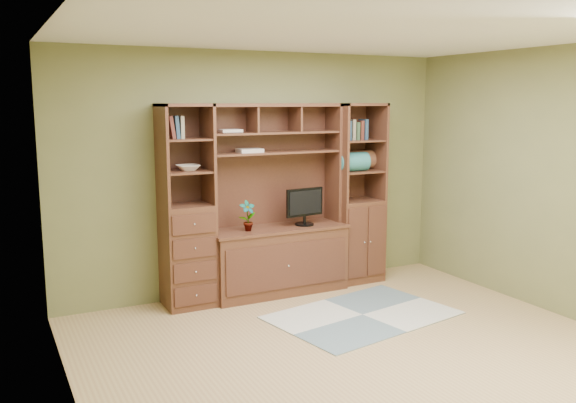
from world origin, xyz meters
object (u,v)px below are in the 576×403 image
left_tower (187,207)px  right_tower (357,193)px  center_hutch (278,200)px  monitor (305,200)px

left_tower → right_tower: 2.02m
center_hutch → monitor: size_ratio=3.64×
monitor → left_tower: bearing=170.2°
center_hutch → right_tower: 1.03m
monitor → right_tower: bearing=-0.6°
right_tower → monitor: size_ratio=3.64×
center_hutch → left_tower: size_ratio=1.00×
left_tower → monitor: size_ratio=3.64×
left_tower → monitor: (1.30, -0.07, -0.01)m
center_hutch → monitor: center_hutch is taller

